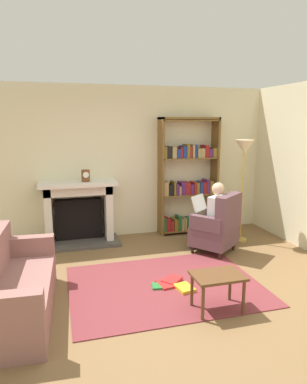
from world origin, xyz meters
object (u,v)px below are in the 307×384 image
at_px(sofa_floral, 11,289).
at_px(floor_lamp, 244,156).
at_px(fireplace, 79,210).
at_px(side_table, 218,280).
at_px(seated_reader, 212,214).
at_px(bookshelf, 188,180).
at_px(mantel_clock, 86,176).
at_px(armchair_reading, 218,227).

height_order(sofa_floral, floor_lamp, floor_lamp).
xyz_separation_m(fireplace, sofa_floral, (-0.86, -2.24, -0.26)).
bearing_deg(side_table, seated_reader, 67.41).
bearing_deg(side_table, bookshelf, 75.65).
distance_m(fireplace, mantel_clock, 0.63).
xyz_separation_m(fireplace, floor_lamp, (2.74, -0.68, 0.93)).
distance_m(armchair_reading, seated_reader, 0.23).
bearing_deg(seated_reader, bookshelf, -127.63).
xyz_separation_m(seated_reader, side_table, (-0.71, -1.71, -0.26)).
relative_size(side_table, floor_lamp, 0.32).
xyz_separation_m(side_table, floor_lamp, (1.43, 2.04, 1.14)).
height_order(mantel_clock, side_table, mantel_clock).
xyz_separation_m(armchair_reading, sofa_floral, (-2.96, -1.14, -0.10)).
height_order(fireplace, seated_reader, seated_reader).
bearing_deg(side_table, fireplace, 115.73).
xyz_separation_m(mantel_clock, sofa_floral, (-0.99, -2.14, -0.86)).
xyz_separation_m(sofa_floral, side_table, (2.17, -0.48, 0.04)).
bearing_deg(fireplace, mantel_clock, -37.00).
bearing_deg(seated_reader, floor_lamp, 166.31).
height_order(fireplace, side_table, fireplace).
relative_size(armchair_reading, seated_reader, 0.85).
relative_size(sofa_floral, side_table, 3.10).
relative_size(mantel_clock, side_table, 0.35).
bearing_deg(sofa_floral, side_table, -99.37).
height_order(mantel_clock, bookshelf, bookshelf).
bearing_deg(armchair_reading, bookshelf, -124.01).
xyz_separation_m(mantel_clock, floor_lamp, (2.61, -0.58, 0.32)).
xyz_separation_m(mantel_clock, armchair_reading, (1.96, -1.00, -0.76)).
distance_m(mantel_clock, sofa_floral, 2.51).
bearing_deg(side_table, armchair_reading, 64.15).
relative_size(mantel_clock, armchair_reading, 0.20).
height_order(sofa_floral, side_table, sofa_floral).
bearing_deg(seated_reader, mantel_clock, -63.66).
relative_size(fireplace, mantel_clock, 6.70).
bearing_deg(bookshelf, floor_lamp, -44.35).
height_order(armchair_reading, side_table, armchair_reading).
distance_m(fireplace, side_table, 3.02).
distance_m(mantel_clock, floor_lamp, 2.69).
distance_m(seated_reader, sofa_floral, 3.15).
height_order(fireplace, bookshelf, bookshelf).
bearing_deg(bookshelf, sofa_floral, -141.67).
xyz_separation_m(fireplace, seated_reader, (2.02, -1.00, 0.05)).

